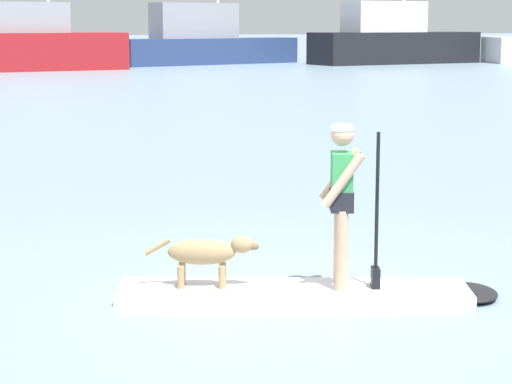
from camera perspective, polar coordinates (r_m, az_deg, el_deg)
ground_plane at (r=9.84m, az=2.19°, el=-6.09°), size 400.00×400.00×0.00m
paddleboard at (r=9.84m, az=3.54°, el=-5.81°), size 3.76×2.13×0.10m
person_paddler at (r=9.63m, az=5.08°, el=-0.09°), size 0.68×0.59×1.64m
dog at (r=9.75m, az=-2.87°, el=-3.55°), size 1.08×0.51×0.52m
moored_boat_far_port at (r=57.76m, az=-12.51°, el=8.40°), size 9.65×4.20×11.74m
moored_boat_center at (r=64.65m, az=-3.02°, el=8.72°), size 13.07×5.48×9.28m
moored_boat_outer at (r=66.29m, az=7.93°, el=8.73°), size 12.05×4.47×10.33m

